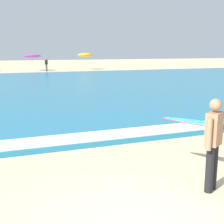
# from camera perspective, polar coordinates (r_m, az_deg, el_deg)

# --- Properties ---
(sea) EXTENTS (120.00, 28.00, 0.14)m
(sea) POSITION_cam_1_polar(r_m,az_deg,el_deg) (21.92, -16.16, 4.19)
(sea) COLOR teal
(sea) RESTS_ON ground
(surf_foam) EXTENTS (120.00, 1.03, 0.01)m
(surf_foam) POSITION_cam_1_polar(r_m,az_deg,el_deg) (8.84, -8.18, -4.86)
(surf_foam) COLOR white
(surf_foam) RESTS_ON sea
(surfer_with_board) EXTENTS (1.64, 2.44, 1.73)m
(surfer_with_board) POSITION_cam_1_polar(r_m,az_deg,el_deg) (6.19, 18.72, -3.82)
(surfer_with_board) COLOR black
(surfer_with_board) RESTS_ON ground
(beach_umbrella_2) EXTENTS (2.13, 2.15, 2.11)m
(beach_umbrella_2) POSITION_cam_1_polar(r_m,az_deg,el_deg) (40.88, -14.31, 9.81)
(beach_umbrella_2) COLOR beige
(beach_umbrella_2) RESTS_ON ground
(beach_umbrella_3) EXTENTS (1.93, 1.96, 2.26)m
(beach_umbrella_3) POSITION_cam_1_polar(r_m,az_deg,el_deg) (42.00, -4.91, 10.28)
(beach_umbrella_3) COLOR beige
(beach_umbrella_3) RESTS_ON ground
(beachgoer_near_row_left) EXTENTS (0.32, 0.20, 1.58)m
(beachgoer_near_row_left) POSITION_cam_1_polar(r_m,az_deg,el_deg) (39.67, -11.83, 8.45)
(beachgoer_near_row_left) COLOR #383842
(beachgoer_near_row_left) RESTS_ON ground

